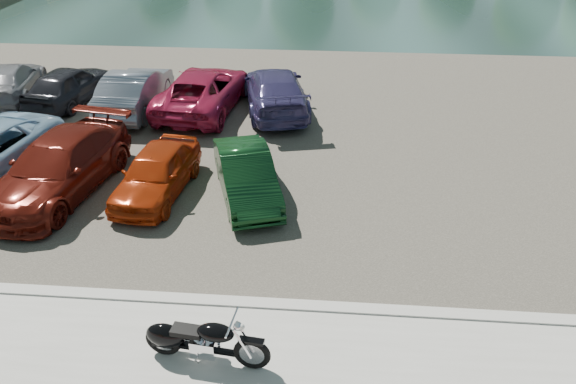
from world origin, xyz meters
name	(u,v)px	position (x,y,z in m)	size (l,w,h in m)	color
kerb	(268,305)	(0.00, 2.00, 0.07)	(60.00, 0.30, 0.14)	#A09E96
parking_lot	(297,127)	(0.00, 11.00, 0.02)	(60.00, 18.00, 0.04)	#3C3830
motorcycle	(195,340)	(-1.12, 0.45, 0.56)	(2.33, 0.75, 1.05)	black
car_3	(59,167)	(-6.12, 6.18, 0.79)	(2.11, 5.20, 1.51)	#57140C
car_4	(156,172)	(-3.49, 6.28, 0.68)	(1.52, 3.77, 1.29)	#A32B0A
car_5	(246,175)	(-1.05, 6.33, 0.68)	(1.35, 3.87, 1.27)	black
car_7	(10,81)	(-11.04, 12.83, 0.70)	(1.86, 4.57, 1.33)	gray
car_8	(69,85)	(-8.61, 12.55, 0.74)	(1.65, 4.10, 1.40)	black
car_9	(135,90)	(-5.92, 12.03, 0.80)	(1.60, 4.59, 1.51)	slate
car_10	(203,90)	(-3.51, 12.31, 0.78)	(2.44, 5.29, 1.47)	#9E1A3D
car_11	(275,90)	(-0.92, 12.50, 0.78)	(2.08, 5.12, 1.49)	navy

